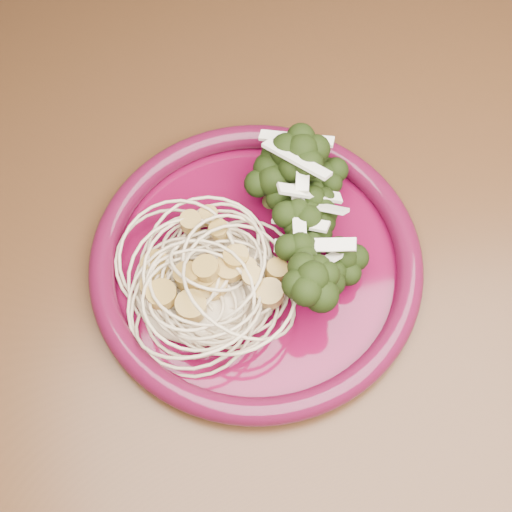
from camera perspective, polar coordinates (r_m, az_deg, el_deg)
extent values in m
plane|color=brown|center=(1.32, 1.42, -15.32)|extent=(3.50, 3.50, 0.00)
cube|color=#472814|center=(0.62, 2.89, -0.60)|extent=(1.20, 0.80, 0.04)
cylinder|color=#500620|center=(0.60, 0.00, -0.76)|extent=(0.33, 0.33, 0.01)
torus|color=#500A23|center=(0.59, 0.00, -0.36)|extent=(0.34, 0.34, 0.02)
ellipsoid|color=#C5B089|center=(0.57, -3.84, -1.95)|extent=(0.15, 0.14, 0.03)
ellipsoid|color=black|center=(0.59, 4.60, 2.87)|extent=(0.13, 0.17, 0.05)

